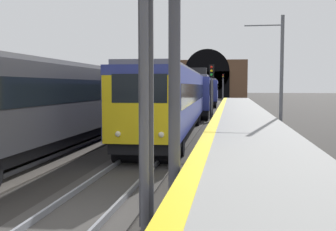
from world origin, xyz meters
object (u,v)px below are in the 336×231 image
train_main_approaching (198,93)px  train_adjacent_platform (123,95)px  railway_signal_far (223,85)px  catenary_mast_near (281,72)px  railway_signal_near (144,52)px  railway_signal_mid (211,87)px

train_main_approaching → train_adjacent_platform: train_adjacent_platform is taller
train_main_approaching → railway_signal_far: (37.86, -1.77, 0.84)m
train_adjacent_platform → catenary_mast_near: bearing=-100.5°
train_adjacent_platform → railway_signal_near: railway_signal_near is taller
railway_signal_mid → railway_signal_far: 46.60m
railway_signal_near → railway_signal_far: railway_signal_near is taller
train_adjacent_platform → railway_signal_far: (51.19, -6.11, 0.80)m
railway_signal_near → railway_signal_mid: bearing=-180.0°
railway_signal_far → catenary_mast_near: size_ratio=0.71×
train_main_approaching → railway_signal_mid: bearing=9.9°
train_adjacent_platform → railway_signal_near: (-20.69, -6.11, 1.29)m
railway_signal_mid → catenary_mast_near: 8.13m
railway_signal_mid → train_main_approaching: bearing=-168.6°
train_adjacent_platform → railway_signal_far: size_ratio=7.99×
catenary_mast_near → train_main_approaching: bearing=22.5°
train_adjacent_platform → railway_signal_mid: (4.59, -6.11, 0.58)m
railway_signal_far → train_main_approaching: bearing=-2.7°
railway_signal_mid → catenary_mast_near: (-6.63, -4.61, 0.93)m
train_main_approaching → catenary_mast_near: size_ratio=7.72×
train_main_approaching → catenary_mast_near: bearing=21.0°
train_adjacent_platform → railway_signal_far: 51.56m
railway_signal_mid → railway_signal_far: size_ratio=0.89×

